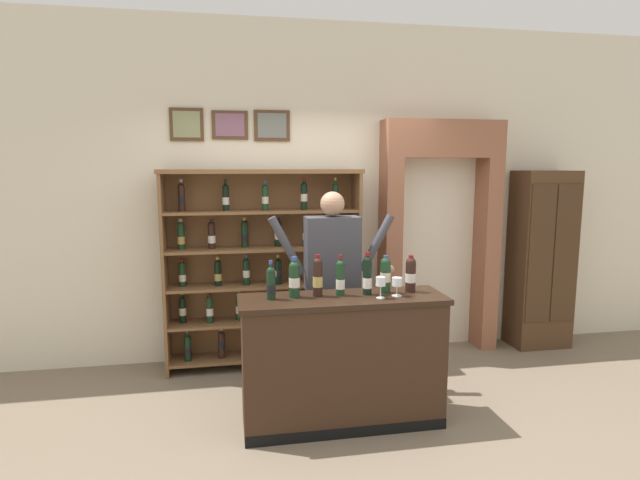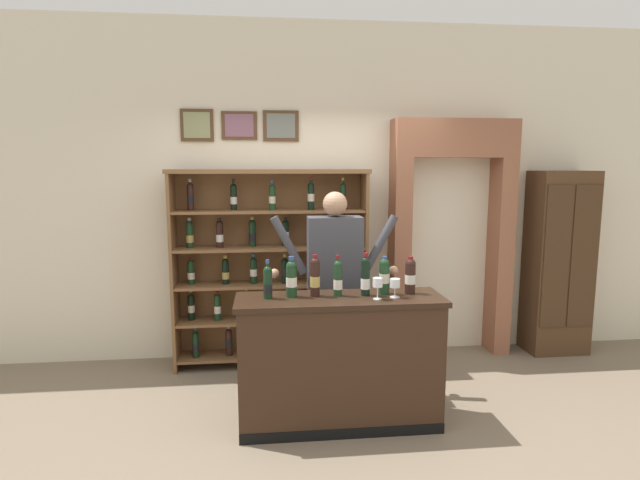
% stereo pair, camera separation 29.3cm
% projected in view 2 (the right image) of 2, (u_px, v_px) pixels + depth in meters
% --- Properties ---
extents(ground_plane, '(14.00, 14.00, 0.02)m').
position_uv_depth(ground_plane, '(333.00, 425.00, 3.88)').
color(ground_plane, '#7A6B56').
extents(back_wall, '(12.00, 0.19, 3.36)m').
position_uv_depth(back_wall, '(313.00, 193.00, 5.21)').
color(back_wall, beige).
rests_on(back_wall, ground).
extents(wine_shelf, '(1.89, 0.36, 1.92)m').
position_uv_depth(wine_shelf, '(271.00, 263.00, 4.94)').
color(wine_shelf, brown).
rests_on(wine_shelf, ground).
extents(archway_doorway, '(1.25, 0.45, 2.41)m').
position_uv_depth(archway_doorway, '(448.00, 222.00, 5.26)').
color(archway_doorway, '#935B42').
rests_on(archway_doorway, ground).
extents(side_cabinet, '(0.61, 0.40, 1.90)m').
position_uv_depth(side_cabinet, '(558.00, 263.00, 5.29)').
color(side_cabinet, '#4C331E').
rests_on(side_cabinet, ground).
extents(tasting_counter, '(1.54, 0.49, 0.99)m').
position_uv_depth(tasting_counter, '(340.00, 361.00, 3.81)').
color(tasting_counter, '#382316').
rests_on(tasting_counter, ground).
extents(shopkeeper, '(1.10, 0.22, 1.74)m').
position_uv_depth(shopkeeper, '(335.00, 269.00, 4.30)').
color(shopkeeper, '#2D3347').
rests_on(shopkeeper, ground).
extents(tasting_bottle_vin_santo, '(0.07, 0.07, 0.29)m').
position_uv_depth(tasting_bottle_vin_santo, '(268.00, 282.00, 3.69)').
color(tasting_bottle_vin_santo, black).
rests_on(tasting_bottle_vin_santo, tasting_counter).
extents(tasting_bottle_rosso, '(0.08, 0.08, 0.30)m').
position_uv_depth(tasting_bottle_rosso, '(291.00, 278.00, 3.73)').
color(tasting_bottle_rosso, '#19381E').
rests_on(tasting_bottle_rosso, tasting_counter).
extents(tasting_bottle_super_tuscan, '(0.07, 0.07, 0.31)m').
position_uv_depth(tasting_bottle_super_tuscan, '(315.00, 276.00, 3.75)').
color(tasting_bottle_super_tuscan, black).
rests_on(tasting_bottle_super_tuscan, tasting_counter).
extents(tasting_bottle_prosecco, '(0.07, 0.07, 0.31)m').
position_uv_depth(tasting_bottle_prosecco, '(338.00, 278.00, 3.76)').
color(tasting_bottle_prosecco, '#19381E').
rests_on(tasting_bottle_prosecco, tasting_counter).
extents(tasting_bottle_chianti, '(0.07, 0.07, 0.32)m').
position_uv_depth(tasting_bottle_chianti, '(365.00, 276.00, 3.77)').
color(tasting_bottle_chianti, black).
rests_on(tasting_bottle_chianti, tasting_counter).
extents(tasting_bottle_riserva, '(0.08, 0.08, 0.29)m').
position_uv_depth(tasting_bottle_riserva, '(384.00, 275.00, 3.81)').
color(tasting_bottle_riserva, '#19381E').
rests_on(tasting_bottle_riserva, tasting_counter).
extents(tasting_bottle_brunello, '(0.08, 0.08, 0.29)m').
position_uv_depth(tasting_bottle_brunello, '(410.00, 275.00, 3.83)').
color(tasting_bottle_brunello, black).
rests_on(tasting_bottle_brunello, tasting_counter).
extents(wine_glass_spare, '(0.07, 0.07, 0.16)m').
position_uv_depth(wine_glass_spare, '(378.00, 284.00, 3.66)').
color(wine_glass_spare, silver).
rests_on(wine_glass_spare, tasting_counter).
extents(wine_glass_right, '(0.08, 0.08, 0.14)m').
position_uv_depth(wine_glass_right, '(395.00, 284.00, 3.71)').
color(wine_glass_right, silver).
rests_on(wine_glass_right, tasting_counter).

